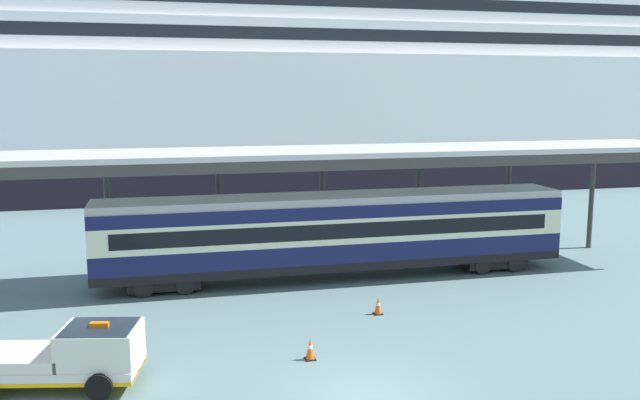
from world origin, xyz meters
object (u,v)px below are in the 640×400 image
(service_truck, at_px, (70,355))
(traffic_cone_near, at_px, (310,349))
(cruise_ship, at_px, (32,70))
(train_carriage, at_px, (336,231))
(traffic_cone_mid, at_px, (378,306))
(quay_bollard, at_px, (86,349))

(service_truck, relative_size, traffic_cone_near, 7.10)
(cruise_ship, xyz_separation_m, train_carriage, (19.04, -36.31, -8.64))
(service_truck, xyz_separation_m, traffic_cone_near, (7.60, 0.25, -0.61))
(service_truck, bearing_deg, traffic_cone_mid, 20.34)
(train_carriage, bearing_deg, cruise_ship, 117.67)
(traffic_cone_near, distance_m, quay_bollard, 7.47)
(service_truck, xyz_separation_m, quay_bollard, (0.27, 1.69, -0.47))
(train_carriage, bearing_deg, quay_bollard, -142.77)
(train_carriage, relative_size, traffic_cone_mid, 31.27)
(cruise_ship, distance_m, quay_bollard, 46.46)
(cruise_ship, xyz_separation_m, traffic_cone_mid, (19.30, -42.01, -10.59))
(traffic_cone_near, bearing_deg, train_carriage, 70.17)
(service_truck, bearing_deg, train_carriage, 41.79)
(train_carriage, distance_m, traffic_cone_mid, 6.03)
(train_carriage, distance_m, traffic_cone_near, 10.44)
(traffic_cone_near, relative_size, quay_bollard, 0.81)
(traffic_cone_near, bearing_deg, quay_bollard, 168.90)
(cruise_ship, height_order, train_carriage, cruise_ship)
(service_truck, distance_m, traffic_cone_mid, 12.12)
(service_truck, xyz_separation_m, traffic_cone_mid, (11.34, 4.21, -0.63))
(cruise_ship, bearing_deg, quay_bollard, -79.54)
(service_truck, bearing_deg, quay_bollard, 80.96)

